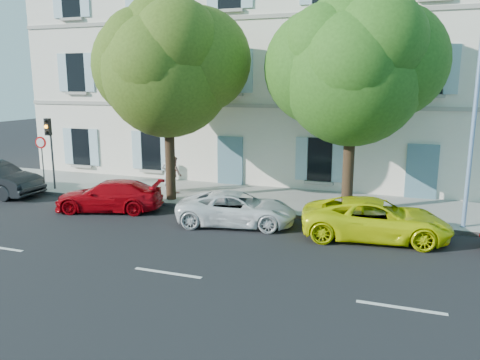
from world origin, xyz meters
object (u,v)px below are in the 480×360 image
at_px(street_lamp, 476,104).
at_px(tree_right, 353,75).
at_px(car_red_coupe, 109,196).
at_px(traffic_light, 49,138).
at_px(road_sign, 42,151).
at_px(car_yellow_supercar, 376,219).
at_px(pedestrian_b, 174,174).
at_px(car_white_coupe, 237,209).
at_px(tree_left, 167,73).
at_px(pedestrian_a, 168,173).

bearing_deg(street_lamp, tree_right, 168.74).
bearing_deg(street_lamp, car_red_coupe, -172.65).
height_order(car_red_coupe, street_lamp, street_lamp).
distance_m(traffic_light, road_sign, 0.96).
height_order(car_yellow_supercar, road_sign, road_sign).
relative_size(street_lamp, pedestrian_b, 4.47).
height_order(car_red_coupe, car_white_coupe, car_red_coupe).
bearing_deg(traffic_light, car_white_coupe, -11.28).
distance_m(car_white_coupe, tree_left, 6.51).
height_order(traffic_light, road_sign, traffic_light).
relative_size(tree_left, road_sign, 3.39).
bearing_deg(tree_right, car_yellow_supercar, -63.86).
bearing_deg(traffic_light, car_yellow_supercar, -7.39).
bearing_deg(tree_left, pedestrian_b, 111.19).
bearing_deg(road_sign, tree_right, 1.73).
relative_size(tree_left, tree_right, 1.02).
relative_size(car_yellow_supercar, road_sign, 1.97).
bearing_deg(car_white_coupe, tree_right, -64.78).
bearing_deg(tree_right, car_white_coupe, -144.31).
xyz_separation_m(street_lamp, pedestrian_b, (-11.91, 1.51, -3.39)).
bearing_deg(tree_left, tree_right, 3.69).
distance_m(car_white_coupe, street_lamp, 8.75).
xyz_separation_m(tree_left, pedestrian_b, (-0.45, 1.17, -4.48)).
xyz_separation_m(tree_right, traffic_light, (-13.52, -0.61, -2.77)).
xyz_separation_m(car_yellow_supercar, tree_left, (-8.61, 2.05, 4.80)).
bearing_deg(pedestrian_b, tree_right, -149.04).
bearing_deg(car_red_coupe, car_yellow_supercar, 74.33).
bearing_deg(car_red_coupe, tree_left, 124.42).
bearing_deg(car_red_coupe, street_lamp, 81.73).
bearing_deg(traffic_light, street_lamp, -0.67).
distance_m(car_yellow_supercar, tree_right, 5.44).
xyz_separation_m(tree_left, road_sign, (-6.83, 0.05, -3.56)).
bearing_deg(car_yellow_supercar, car_red_coupe, 83.38).
bearing_deg(pedestrian_a, road_sign, -0.93).
height_order(car_red_coupe, pedestrian_a, pedestrian_a).
xyz_separation_m(car_white_coupe, pedestrian_b, (-4.23, 3.28, 0.39)).
bearing_deg(pedestrian_b, car_yellow_supercar, -163.50).
bearing_deg(pedestrian_b, car_white_coupe, 178.21).
relative_size(tree_right, pedestrian_b, 4.83).
relative_size(car_white_coupe, car_yellow_supercar, 0.90).
xyz_separation_m(tree_right, road_sign, (-14.21, -0.43, -3.42)).
relative_size(car_white_coupe, street_lamp, 0.57).
xyz_separation_m(tree_left, traffic_light, (-6.15, -0.13, -2.91)).
height_order(car_white_coupe, car_yellow_supercar, car_yellow_supercar).
relative_size(car_yellow_supercar, traffic_light, 1.44).
bearing_deg(pedestrian_b, street_lamp, -151.18).
relative_size(car_white_coupe, road_sign, 1.76).
bearing_deg(traffic_light, car_red_coupe, -23.21).
height_order(car_white_coupe, street_lamp, street_lamp).
bearing_deg(pedestrian_a, car_red_coupe, 62.30).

